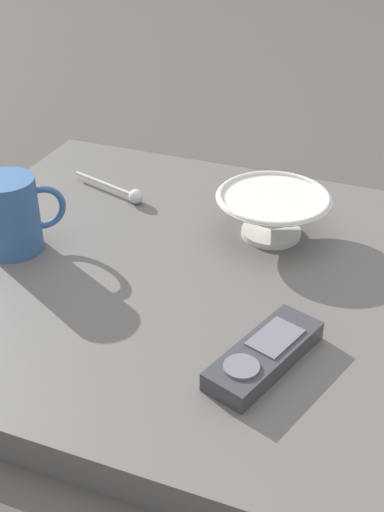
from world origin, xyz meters
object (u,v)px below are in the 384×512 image
at_px(coffee_mug, 12,214).
at_px(teaspoon, 127,193).
at_px(cereal_bowl, 272,212).
at_px(tv_remote_near, 264,355).

height_order(coffee_mug, teaspoon, coffee_mug).
distance_m(cereal_bowl, tv_remote_near, 0.27).
bearing_deg(cereal_bowl, teaspoon, 84.61).
xyz_separation_m(coffee_mug, tv_remote_near, (-0.10, -0.37, -0.04)).
distance_m(cereal_bowl, coffee_mug, 0.35).
relative_size(coffee_mug, tv_remote_near, 0.65).
xyz_separation_m(coffee_mug, teaspoon, (0.18, -0.08, -0.04)).
xyz_separation_m(teaspoon, tv_remote_near, (-0.28, -0.30, 0.00)).
bearing_deg(coffee_mug, cereal_bowl, -63.04).
relative_size(coffee_mug, teaspoon, 0.77).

